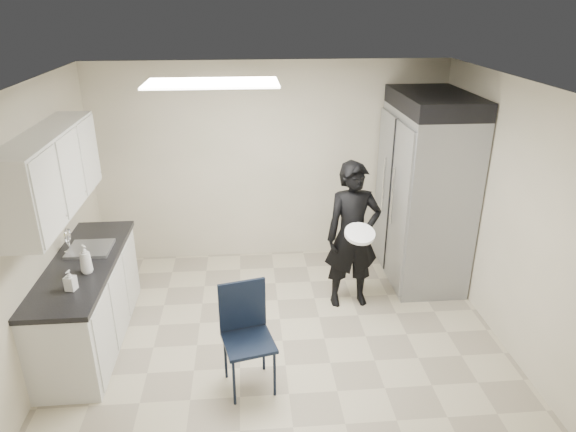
{
  "coord_description": "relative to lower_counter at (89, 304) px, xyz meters",
  "views": [
    {
      "loc": [
        -0.32,
        -4.38,
        3.28
      ],
      "look_at": [
        0.07,
        0.2,
        1.32
      ],
      "focal_mm": 32.0,
      "sensor_mm": 36.0,
      "label": 1
    }
  ],
  "objects": [
    {
      "name": "floor",
      "position": [
        1.95,
        -0.2,
        -0.43
      ],
      "size": [
        4.5,
        4.5,
        0.0
      ],
      "primitive_type": "plane",
      "color": "#B2A88C",
      "rests_on": "ground"
    },
    {
      "name": "ceiling",
      "position": [
        1.95,
        -0.2,
        2.17
      ],
      "size": [
        4.5,
        4.5,
        0.0
      ],
      "primitive_type": "plane",
      "rotation": [
        3.14,
        0.0,
        0.0
      ],
      "color": "white",
      "rests_on": "back_wall"
    },
    {
      "name": "back_wall",
      "position": [
        1.95,
        1.8,
        0.87
      ],
      "size": [
        4.5,
        0.0,
        4.5
      ],
      "primitive_type": "plane",
      "rotation": [
        1.57,
        0.0,
        0.0
      ],
      "color": "beige",
      "rests_on": "floor"
    },
    {
      "name": "left_wall",
      "position": [
        -0.3,
        -0.2,
        0.87
      ],
      "size": [
        0.0,
        4.0,
        4.0
      ],
      "primitive_type": "plane",
      "rotation": [
        1.57,
        0.0,
        1.57
      ],
      "color": "beige",
      "rests_on": "floor"
    },
    {
      "name": "right_wall",
      "position": [
        4.2,
        -0.2,
        0.87
      ],
      "size": [
        0.0,
        4.0,
        4.0
      ],
      "primitive_type": "plane",
      "rotation": [
        1.57,
        0.0,
        -1.57
      ],
      "color": "beige",
      "rests_on": "floor"
    },
    {
      "name": "ceiling_panel",
      "position": [
        1.35,
        0.2,
        2.14
      ],
      "size": [
        1.2,
        0.6,
        0.02
      ],
      "primitive_type": "cube",
      "color": "white",
      "rests_on": "ceiling"
    },
    {
      "name": "lower_counter",
      "position": [
        0.0,
        0.0,
        0.0
      ],
      "size": [
        0.6,
        1.9,
        0.86
      ],
      "primitive_type": "cube",
      "color": "silver",
      "rests_on": "floor"
    },
    {
      "name": "countertop",
      "position": [
        0.0,
        0.0,
        0.46
      ],
      "size": [
        0.64,
        1.95,
        0.05
      ],
      "primitive_type": "cube",
      "color": "black",
      "rests_on": "lower_counter"
    },
    {
      "name": "sink",
      "position": [
        0.02,
        0.25,
        0.44
      ],
      "size": [
        0.42,
        0.4,
        0.14
      ],
      "primitive_type": "cube",
      "color": "gray",
      "rests_on": "countertop"
    },
    {
      "name": "faucet",
      "position": [
        -0.18,
        0.25,
        0.59
      ],
      "size": [
        0.02,
        0.02,
        0.24
      ],
      "primitive_type": "cylinder",
      "color": "silver",
      "rests_on": "countertop"
    },
    {
      "name": "upper_cabinets",
      "position": [
        -0.13,
        0.0,
        1.4
      ],
      "size": [
        0.35,
        1.8,
        0.75
      ],
      "primitive_type": "cube",
      "color": "silver",
      "rests_on": "left_wall"
    },
    {
      "name": "towel_dispenser",
      "position": [
        -0.19,
        1.15,
        1.19
      ],
      "size": [
        0.22,
        0.3,
        0.35
      ],
      "primitive_type": "cube",
      "color": "black",
      "rests_on": "left_wall"
    },
    {
      "name": "notice_sticker_left",
      "position": [
        -0.29,
        -0.1,
        0.79
      ],
      "size": [
        0.0,
        0.12,
        0.07
      ],
      "primitive_type": "cube",
      "color": "yellow",
      "rests_on": "left_wall"
    },
    {
      "name": "notice_sticker_right",
      "position": [
        -0.29,
        0.1,
        0.75
      ],
      "size": [
        0.0,
        0.12,
        0.07
      ],
      "primitive_type": "cube",
      "color": "yellow",
      "rests_on": "left_wall"
    },
    {
      "name": "commercial_fridge",
      "position": [
        3.78,
        1.07,
        0.62
      ],
      "size": [
        0.8,
        1.35,
        2.1
      ],
      "primitive_type": "cube",
      "color": "gray",
      "rests_on": "floor"
    },
    {
      "name": "fridge_compressor",
      "position": [
        3.78,
        1.07,
        1.77
      ],
      "size": [
        0.8,
        1.35,
        0.2
      ],
      "primitive_type": "cube",
      "color": "black",
      "rests_on": "commercial_fridge"
    },
    {
      "name": "folding_chair",
      "position": [
        1.6,
        -0.84,
        0.05
      ],
      "size": [
        0.51,
        0.51,
        0.96
      ],
      "primitive_type": "cube",
      "rotation": [
        0.0,
        0.0,
        0.23
      ],
      "color": "black",
      "rests_on": "floor"
    },
    {
      "name": "man_tuxedo",
      "position": [
        2.79,
        0.48,
        0.42
      ],
      "size": [
        0.65,
        0.46,
        1.7
      ],
      "primitive_type": "imported",
      "rotation": [
        0.0,
        0.0,
        0.08
      ],
      "color": "black",
      "rests_on": "floor"
    },
    {
      "name": "bucket_lid",
      "position": [
        2.8,
        0.23,
        0.56
      ],
      "size": [
        0.35,
        0.35,
        0.04
      ],
      "primitive_type": "cylinder",
      "rotation": [
        0.0,
        0.0,
        0.08
      ],
      "color": "white",
      "rests_on": "man_tuxedo"
    },
    {
      "name": "soap_bottle_a",
      "position": [
        0.12,
        -0.22,
        0.62
      ],
      "size": [
        0.15,
        0.15,
        0.28
      ],
      "primitive_type": "imported",
      "rotation": [
        0.0,
        0.0,
        0.68
      ],
      "color": "silver",
      "rests_on": "countertop"
    },
    {
      "name": "soap_bottle_b",
      "position": [
        0.06,
        -0.53,
        0.58
      ],
      "size": [
        0.11,
        0.11,
        0.19
      ],
      "primitive_type": "imported",
      "rotation": [
        0.0,
        0.0,
        -0.25
      ],
      "color": "#AEAEBA",
      "rests_on": "countertop"
    }
  ]
}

